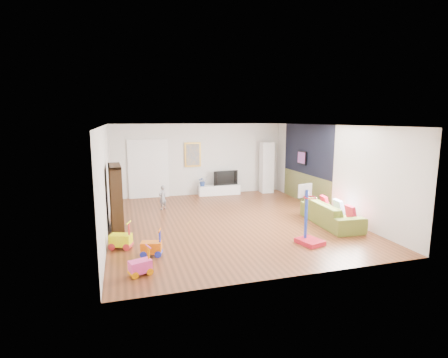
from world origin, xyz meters
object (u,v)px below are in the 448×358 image
object	(u,v)px
bookshelf	(116,197)
sofa	(331,213)
media_console	(219,190)
basketball_hoop	(311,215)

from	to	relation	value
bookshelf	sofa	size ratio (longest dim) A/B	0.80
bookshelf	sofa	world-z (taller)	bookshelf
media_console	basketball_hoop	world-z (taller)	basketball_hoop
sofa	media_console	bearing A→B (deg)	25.97
bookshelf	sofa	bearing A→B (deg)	-15.58
basketball_hoop	bookshelf	bearing A→B (deg)	134.37
bookshelf	basketball_hoop	bearing A→B (deg)	-32.75
bookshelf	basketball_hoop	world-z (taller)	bookshelf
sofa	basketball_hoop	world-z (taller)	basketball_hoop
basketball_hoop	media_console	bearing A→B (deg)	80.12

